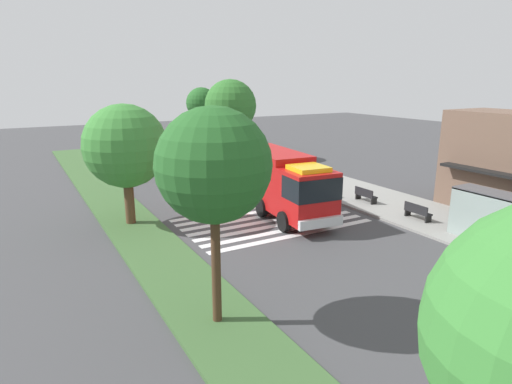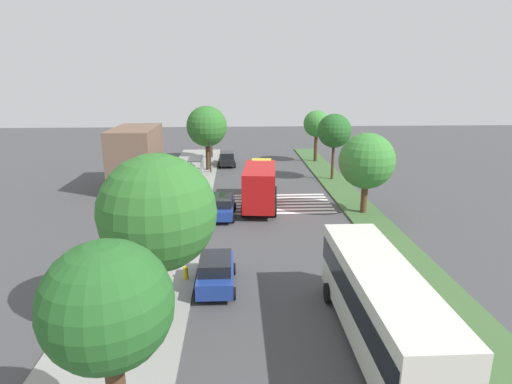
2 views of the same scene
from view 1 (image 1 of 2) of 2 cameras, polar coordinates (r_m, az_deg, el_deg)
name	(u,v)px [view 1 (image 1 of 2)]	position (r m, az deg, el deg)	size (l,w,h in m)	color
ground_plane	(250,210)	(26.76, -0.84, -2.38)	(120.00, 120.00, 0.00)	#424244
sidewalk	(353,192)	(31.48, 12.65, 0.00)	(60.00, 5.53, 0.14)	gray
median_strip	(135,228)	(24.31, -15.74, -4.55)	(60.00, 3.00, 0.14)	#3D6033
crosswalk	(270,221)	(24.76, 1.87, -3.80)	(5.85, 10.10, 0.01)	silver
fire_truck	(283,182)	(25.24, 3.63, 1.37)	(8.87, 3.44, 3.68)	#B71414
parked_car_west	(226,158)	(39.37, -3.99, 4.47)	(4.25, 2.10, 1.77)	navy
parked_car_mid	(300,185)	(29.52, 5.86, 0.95)	(4.78, 2.20, 1.73)	navy
transit_bus	(133,143)	(42.07, -15.95, 6.26)	(10.54, 2.85, 3.56)	silver
bus_stop_shelter	(487,207)	(23.55, 28.25, -1.77)	(3.50, 1.40, 2.46)	#4C4C51
bench_near_shelter	(417,211)	(26.10, 20.54, -2.43)	(1.60, 0.50, 0.90)	black
bench_west_of_shelter	(365,195)	(28.82, 14.25, -0.37)	(1.60, 0.50, 0.90)	black
sidewalk_tree_far_west	(202,104)	(49.49, -7.21, 11.50)	(3.44, 3.44, 6.88)	#47301E
sidewalk_tree_west	(230,106)	(42.85, -3.40, 11.32)	(5.04, 5.04, 7.76)	#513823
median_tree_far_west	(125,146)	(24.01, -16.89, 5.78)	(4.45, 4.45, 6.50)	#513823
median_tree_west	(214,166)	(13.04, -5.63, 3.42)	(3.56, 3.56, 6.98)	#47301E
fire_hydrant	(246,162)	(39.53, -1.27, 3.93)	(0.28, 0.28, 0.70)	gold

